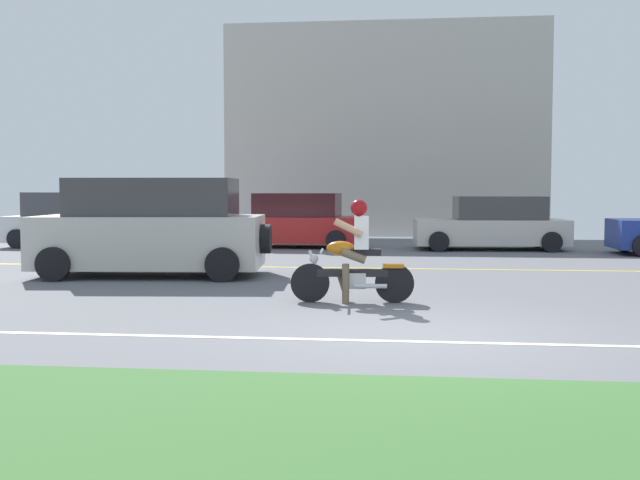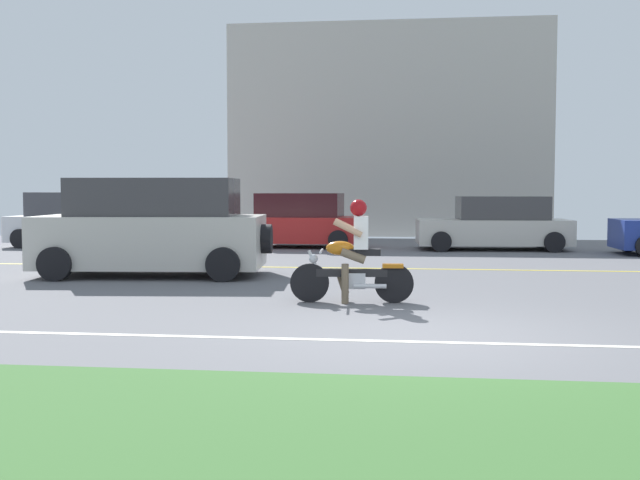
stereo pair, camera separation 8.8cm
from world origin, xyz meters
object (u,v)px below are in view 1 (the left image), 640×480
object	(u,v)px
parked_car_0	(79,222)
parked_car_1	(292,222)
suv_nearby	(152,229)
motorcyclist	(353,259)
parked_car_2	(493,225)

from	to	relation	value
parked_car_0	parked_car_1	xyz separation A→B (m)	(6.28, 0.67, -0.01)
suv_nearby	motorcyclist	bearing A→B (deg)	-36.99
parked_car_0	parked_car_1	distance (m)	6.32
parked_car_1	parked_car_2	distance (m)	5.81
motorcyclist	parked_car_1	distance (m)	11.35
parked_car_0	parked_car_2	bearing A→B (deg)	1.76
suv_nearby	parked_car_0	xyz separation A→B (m)	(-4.71, 7.20, -0.18)
suv_nearby	parked_car_1	xyz separation A→B (m)	(1.58, 7.87, -0.19)
motorcyclist	parked_car_1	bearing A→B (deg)	103.36
motorcyclist	parked_car_1	size ratio (longest dim) A/B	0.44
suv_nearby	parked_car_0	distance (m)	8.60
suv_nearby	parked_car_0	world-z (taller)	suv_nearby
parked_car_2	parked_car_0	bearing A→B (deg)	-178.24
motorcyclist	parked_car_0	bearing A→B (deg)	130.67
suv_nearby	parked_car_0	size ratio (longest dim) A/B	1.06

